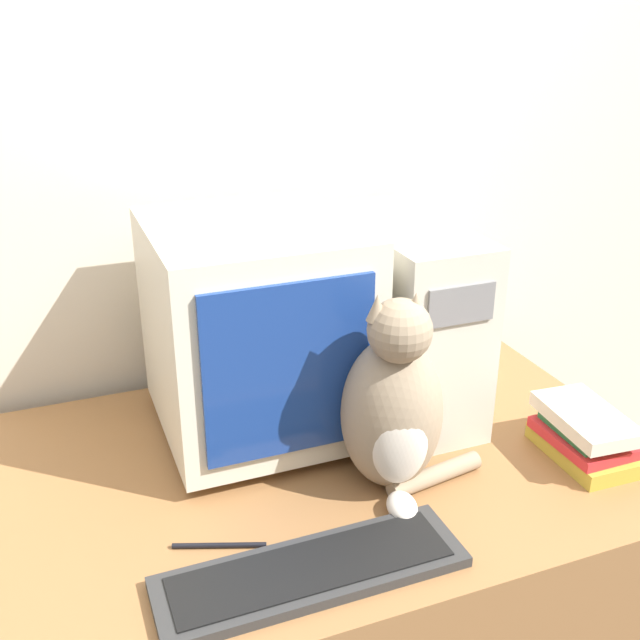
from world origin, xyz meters
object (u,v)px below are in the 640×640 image
keyboard (312,571)px  pen (219,545)px  book_stack (585,434)px  computer_tower (402,317)px  cat (394,408)px  crt_monitor (256,329)px

keyboard → pen: (-0.12, 0.12, -0.01)m
book_stack → pen: bearing=-179.9°
computer_tower → pen: (-0.49, -0.32, -0.20)m
computer_tower → cat: 0.31m
cat → pen: size_ratio=2.62×
crt_monitor → cat: 0.33m
pen → book_stack: bearing=0.1°
computer_tower → book_stack: computer_tower is taller
crt_monitor → book_stack: crt_monitor is taller
keyboard → book_stack: size_ratio=2.28×
pen → cat: bearing=9.3°
keyboard → pen: 0.16m
crt_monitor → cat: size_ratio=1.14×
book_stack → pen: size_ratio=1.45×
computer_tower → book_stack: 0.43m
computer_tower → keyboard: computer_tower is taller
keyboard → computer_tower: bearing=49.8°
crt_monitor → keyboard: (-0.05, -0.44, -0.22)m
keyboard → crt_monitor: bearing=83.3°
computer_tower → pen: computer_tower is taller
computer_tower → pen: bearing=-146.4°
computer_tower → keyboard: bearing=-130.2°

